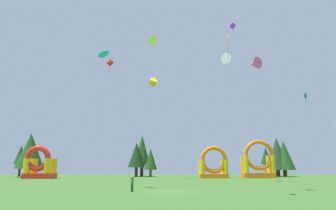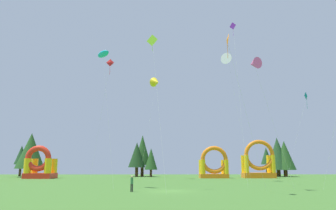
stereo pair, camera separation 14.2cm
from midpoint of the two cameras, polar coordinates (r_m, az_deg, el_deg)
The scene contains 22 objects.
ground_plane at distance 35.13m, azimuth 0.16°, elevation -14.84°, with size 120.00×120.00×0.00m, color #3D6B28.
kite_white_delta at distance 59.88m, azimuth 10.33°, elevation 7.76°, with size 4.08×3.03×22.22m.
kite_teal_diamond at distance 67.60m, azimuth 22.92°, elevation 1.34°, with size 5.22×0.87×16.15m.
kite_cyan_parafoil at distance 43.37m, azimuth -11.31°, elevation 8.71°, with size 3.43×3.97×17.26m.
kite_pink_delta at distance 39.76m, azimuth 14.71°, elevation 6.97°, with size 5.57×3.24×15.08m.
kite_red_diamond at distance 52.57m, azimuth -10.22°, elevation 6.99°, with size 3.60×3.24×18.98m.
kite_lime_diamond at distance 40.20m, azimuth -2.72°, elevation 10.88°, with size 2.15×5.05×17.96m.
kite_yellow_delta at distance 66.47m, azimuth -2.21°, elevation 3.99°, with size 4.32×3.46×20.35m.
kite_orange_diamond at distance 33.83m, azimuth 10.18°, elevation 10.79°, with size 4.48×3.87×15.49m.
kite_purple_diamond at distance 51.77m, azimuth 11.26°, elevation 12.83°, with size 0.77×4.94×23.86m.
person_near_camera at distance 34.61m, azimuth -6.39°, elevation -13.23°, with size 0.38×0.38×1.63m.
inflatable_orange_dome at distance 69.46m, azimuth 7.89°, elevation -10.58°, with size 5.83×3.79×6.54m.
inflatable_red_slide at distance 71.70m, azimuth -21.60°, elevation -9.96°, with size 5.43×4.96×6.54m.
inflatable_blue_arch at distance 71.78m, azimuth 15.44°, elevation -9.89°, with size 6.49×3.60×7.83m.
tree_row_0 at distance 87.26m, azimuth -24.36°, elevation -7.98°, with size 3.09×3.09×7.33m.
tree_row_1 at distance 81.08m, azimuth -22.97°, elevation -7.38°, with size 6.39×6.39×9.83m.
tree_row_2 at distance 77.38m, azimuth -5.58°, elevation -8.67°, with size 3.97×3.97×7.89m.
tree_row_3 at distance 78.96m, azimuth -4.61°, elevation -7.88°, with size 4.06×4.06×9.72m.
tree_row_4 at distance 76.24m, azimuth -3.10°, elevation -9.40°, with size 2.95×2.95×6.47m.
tree_row_5 at distance 84.84m, azimuth 16.66°, elevation -8.55°, with size 2.79×2.79×6.96m.
tree_row_6 at distance 82.09m, azimuth 18.45°, elevation -8.06°, with size 5.07×5.07×9.09m.
tree_row_7 at distance 82.00m, azimuth 19.55°, elevation -8.29°, with size 4.90×4.90×8.23m.
Camera 1 is at (-0.64, -35.02, 2.74)m, focal length 34.92 mm.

